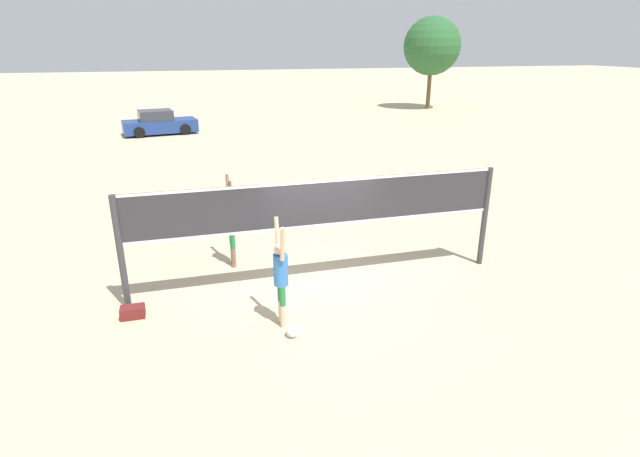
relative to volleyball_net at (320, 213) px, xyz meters
The scene contains 8 objects.
ground_plane 1.71m from the volleyball_net, ahead, with size 200.00×200.00×0.00m, color #C6B28C.
volleyball_net is the anchor object (origin of this frame).
player_spiker 2.02m from the volleyball_net, 128.28° to the right, with size 0.28×0.71×2.15m.
player_blocker 2.43m from the volleyball_net, 139.28° to the left, with size 0.28×0.72×2.26m.
volleyball 2.79m from the volleyball_net, 118.77° to the right, with size 0.24×0.24×0.24m.
gear_bag 4.38m from the volleyball_net, behind, with size 0.47×0.29×0.24m.
parked_car_mid 22.49m from the volleyball_net, 100.08° to the left, with size 4.51×2.43×1.45m.
tree_left_cluster 34.39m from the volleyball_net, 58.78° to the left, with size 4.63×4.63×7.33m.
Camera 1 is at (-2.80, -9.97, 5.20)m, focal length 28.00 mm.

